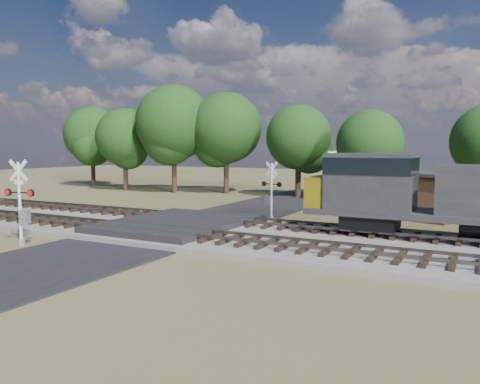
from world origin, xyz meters
The scene contains 10 objects.
ground centered at (0.00, 0.00, 0.00)m, with size 160.00×160.00×0.00m, color #4A4F2A.
ballast_bed centered at (10.00, 0.50, 0.15)m, with size 140.00×10.00×0.30m, color gray.
road centered at (0.00, 0.00, 0.04)m, with size 7.00×60.00×0.08m, color black.
crossing_panel centered at (0.00, 0.50, 0.32)m, with size 7.00×9.00×0.62m, color #262628.
track_near centered at (3.12, -2.00, 0.41)m, with size 140.00×2.60×0.33m.
track_far centered at (3.12, 3.00, 0.41)m, with size 140.00×2.60×0.33m.
crossing_signal_near centered at (-4.35, -6.53, 1.78)m, with size 1.71×0.48×4.29m.
crossing_signal_far centered at (3.28, 6.70, 1.65)m, with size 1.58×0.44×3.96m.
equipment_shed centered at (12.59, 12.35, 1.62)m, with size 6.02×6.02×3.20m.
treeline centered at (6.17, 20.63, 6.51)m, with size 77.84×11.35×11.64m.
Camera 1 is at (15.92, -21.86, 4.85)m, focal length 35.00 mm.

